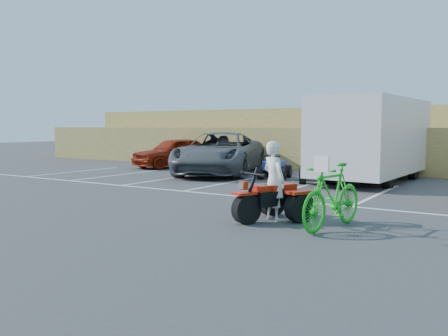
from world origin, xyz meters
The scene contains 11 objects.
ground centered at (0.00, 0.00, 0.00)m, with size 100.00×100.00×0.00m, color #3C3C3F.
parking_stripes centered at (0.87, 4.07, 0.00)m, with size 28.00×5.16×0.01m.
grass_embankment centered at (0.00, 15.48, 1.42)m, with size 40.00×8.50×3.10m.
red_trike_atv centered at (1.75, -0.37, 0.00)m, with size 1.26×1.68×1.09m, color #B71C0A, non-canonical shape.
rider centered at (1.81, -0.24, 0.87)m, with size 0.63×0.41×1.73m, color white.
green_dirt_bike centered at (3.18, -0.37, 0.66)m, with size 0.62×2.19×1.31m, color #14BF19.
grey_pickup centered at (-4.77, 7.72, 0.90)m, with size 2.99×6.47×1.80m, color #494D51.
red_car centered at (-8.57, 9.35, 0.75)m, with size 1.77×4.41×1.50m, color maroon.
cargo_trailer centered at (1.57, 8.38, 1.66)m, with size 2.93×6.68×3.06m.
quad_atv_blue centered at (-1.92, 7.31, 0.00)m, with size 1.09×1.46×0.95m, color navy, non-canonical shape.
quad_atv_green centered at (-0.03, 6.97, 0.00)m, with size 1.28×1.71×1.12m, color #135623, non-canonical shape.
Camera 1 is at (6.41, -9.44, 2.04)m, focal length 38.00 mm.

